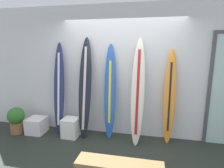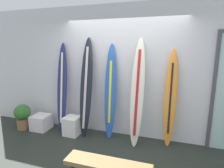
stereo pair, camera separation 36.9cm
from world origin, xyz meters
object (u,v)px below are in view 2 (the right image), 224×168
potted_plant (23,115)px  surfboard_navy (62,89)px  surfboard_ivory (137,93)px  display_block_left (41,122)px  display_block_center (72,126)px  bench (108,167)px  surfboard_sunset (170,99)px  surfboard_charcoal (86,88)px  surfboard_cobalt (110,93)px

potted_plant → surfboard_navy: bearing=14.4°
surfboard_ivory → display_block_left: surfboard_ivory is taller
surfboard_ivory → display_block_center: (-1.42, -0.10, -0.84)m
surfboard_navy → bench: size_ratio=1.75×
display_block_left → bench: bearing=-32.2°
surfboard_sunset → bench: (-0.75, -1.55, -0.55)m
surfboard_charcoal → surfboard_navy: bearing=176.7°
display_block_center → bench: (1.30, -1.33, 0.18)m
surfboard_ivory → potted_plant: surfboard_ivory is taller
surfboard_cobalt → bench: bearing=-73.3°
potted_plant → display_block_left: bearing=13.5°
display_block_left → bench: bench is taller
display_block_left → potted_plant: (-0.43, -0.10, 0.16)m
bench → surfboard_ivory: bearing=84.9°
surfboard_cobalt → surfboard_ivory: 0.60m
display_block_left → display_block_center: size_ratio=0.95×
surfboard_charcoal → potted_plant: (-1.59, -0.21, -0.73)m
surfboard_navy → display_block_center: 0.87m
display_block_left → display_block_center: 0.84m
surfboard_navy → surfboard_ivory: (1.73, -0.06, 0.05)m
surfboard_ivory → display_block_center: bearing=-176.1°
surfboard_navy → potted_plant: surfboard_navy is taller
surfboard_charcoal → display_block_center: (-0.31, -0.12, -0.86)m
surfboard_charcoal → bench: bearing=-55.8°
surfboard_charcoal → surfboard_sunset: surfboard_charcoal is taller
surfboard_sunset → display_block_center: surfboard_sunset is taller
surfboard_navy → display_block_center: surfboard_navy is taller
surfboard_cobalt → surfboard_sunset: surfboard_cobalt is taller
surfboard_sunset → display_block_center: size_ratio=4.66×
display_block_left → potted_plant: bearing=-166.5°
surfboard_ivory → surfboard_sunset: size_ratio=1.11×
display_block_center → potted_plant: size_ratio=0.68×
surfboard_navy → surfboard_sunset: 2.36m
surfboard_cobalt → display_block_left: surfboard_cobalt is taller
bench → surfboard_navy: bearing=137.2°
surfboard_cobalt → potted_plant: surfboard_cobalt is taller
surfboard_charcoal → bench: (0.99, -1.45, -0.67)m
surfboard_ivory → display_block_center: 1.66m
surfboard_navy → display_block_left: 1.00m
display_block_center → bench: bearing=-45.8°
surfboard_navy → potted_plant: 1.20m
surfboard_charcoal → surfboard_ivory: bearing=-1.3°
surfboard_ivory → bench: surfboard_ivory is taller
bench → surfboard_cobalt: bearing=106.7°
surfboard_navy → surfboard_charcoal: size_ratio=0.95×
surfboard_ivory → potted_plant: (-2.70, -0.19, -0.72)m
surfboard_navy → surfboard_ivory: 1.74m
potted_plant → bench: bearing=-25.8°
surfboard_charcoal → surfboard_ivory: surfboard_charcoal is taller
display_block_center → potted_plant: potted_plant is taller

